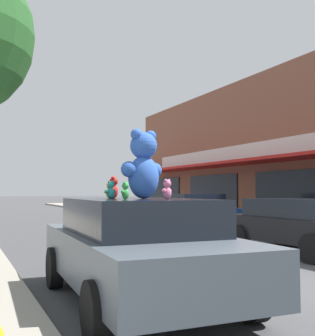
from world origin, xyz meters
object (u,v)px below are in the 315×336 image
(teddy_bear_red, at_px, (113,188))
(teddy_bear_giant, at_px, (143,165))
(teddy_bear_green, at_px, (125,191))
(parked_car_far_center, at_px, (301,223))
(teddy_bear_teal, at_px, (111,190))
(teddy_bear_pink, at_px, (167,189))
(teddy_bear_yellow, at_px, (110,191))
(parked_car_far_right, at_px, (189,212))
(plush_art_car, at_px, (138,247))

(teddy_bear_red, bearing_deg, teddy_bear_giant, 67.39)
(teddy_bear_red, height_order, teddy_bear_green, teddy_bear_red)
(parked_car_far_center, bearing_deg, teddy_bear_green, -154.30)
(teddy_bear_giant, xyz_separation_m, teddy_bear_teal, (-0.49, 0.01, -0.36))
(teddy_bear_pink, bearing_deg, teddy_bear_yellow, -94.53)
(teddy_bear_green, height_order, teddy_bear_teal, teddy_bear_teal)
(teddy_bear_red, bearing_deg, teddy_bear_teal, 9.98)
(teddy_bear_yellow, xyz_separation_m, teddy_bear_teal, (-0.18, -0.58, 0.01))
(teddy_bear_giant, xyz_separation_m, parked_car_far_right, (5.42, 8.29, -1.16))
(plush_art_car, distance_m, teddy_bear_red, 1.01)
(teddy_bear_giant, distance_m, parked_car_far_center, 6.08)
(teddy_bear_red, distance_m, teddy_bear_green, 0.76)
(plush_art_car, relative_size, teddy_bear_teal, 17.45)
(teddy_bear_giant, relative_size, teddy_bear_pink, 3.63)
(teddy_bear_yellow, bearing_deg, teddy_bear_teal, 88.82)
(teddy_bear_red, bearing_deg, teddy_bear_pink, 62.83)
(teddy_bear_giant, xyz_separation_m, parked_car_far_center, (5.42, 2.49, -1.19))
(parked_car_far_center, xyz_separation_m, parked_car_far_right, (0.00, 5.80, 0.02))
(teddy_bear_pink, relative_size, parked_car_far_center, 0.07)
(teddy_bear_giant, relative_size, teddy_bear_red, 3.01)
(teddy_bear_green, bearing_deg, teddy_bear_teal, -114.46)
(teddy_bear_red, distance_m, parked_car_far_right, 9.74)
(plush_art_car, distance_m, teddy_bear_teal, 0.89)
(teddy_bear_giant, height_order, teddy_bear_pink, teddy_bear_giant)
(teddy_bear_red, xyz_separation_m, teddy_bear_teal, (-0.19, -0.44, -0.04))
(plush_art_car, xyz_separation_m, teddy_bear_teal, (-0.38, 0.08, 0.80))
(teddy_bear_green, relative_size, teddy_bear_teal, 0.92)
(teddy_bear_red, bearing_deg, parked_car_far_center, 143.25)
(plush_art_car, height_order, teddy_bear_giant, teddy_bear_giant)
(plush_art_car, height_order, teddy_bear_red, teddy_bear_red)
(teddy_bear_giant, distance_m, teddy_bear_pink, 0.57)
(teddy_bear_green, bearing_deg, teddy_bear_yellow, -136.83)
(teddy_bear_giant, distance_m, parked_car_far_right, 9.97)
(parked_car_far_center, bearing_deg, teddy_bear_red, -160.35)
(teddy_bear_giant, distance_m, teddy_bear_green, 0.62)
(teddy_bear_teal, distance_m, parked_car_far_center, 6.46)
(plush_art_car, height_order, teddy_bear_green, teddy_bear_green)
(teddy_bear_red, height_order, teddy_bear_yellow, teddy_bear_red)
(teddy_bear_yellow, xyz_separation_m, teddy_bear_green, (-0.08, -0.90, -0.00))
(plush_art_car, distance_m, teddy_bear_giant, 1.17)
(teddy_bear_pink, xyz_separation_m, parked_car_far_right, (5.24, 8.71, -0.81))
(teddy_bear_teal, relative_size, teddy_bear_pink, 0.92)
(teddy_bear_pink, xyz_separation_m, parked_car_far_center, (5.24, 2.91, -0.83))
(teddy_bear_yellow, height_order, teddy_bear_green, teddy_bear_yellow)
(plush_art_car, bearing_deg, teddy_bear_yellow, 110.02)
(plush_art_car, xyz_separation_m, teddy_bear_green, (-0.29, -0.23, 0.79))
(teddy_bear_teal, bearing_deg, teddy_bear_yellow, -134.25)
(teddy_bear_yellow, bearing_deg, parked_car_far_right, -110.73)
(parked_car_far_center, bearing_deg, teddy_bear_teal, -157.23)
(teddy_bear_yellow, distance_m, teddy_bear_green, 0.90)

